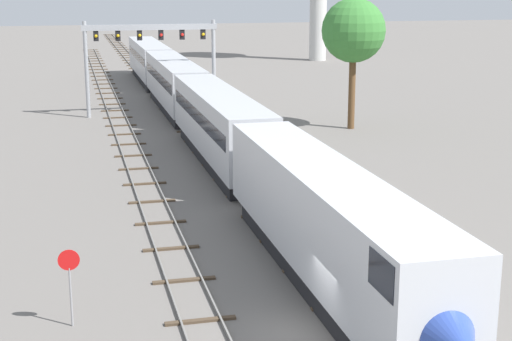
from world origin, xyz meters
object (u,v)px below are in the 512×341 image
at_px(trackside_tree_left, 354,31).
at_px(passenger_train, 192,100).
at_px(stop_sign, 70,277).
at_px(signal_gantry, 151,46).

bearing_deg(trackside_tree_left, passenger_train, 172.47).
relative_size(stop_sign, trackside_tree_left, 0.27).
relative_size(signal_gantry, trackside_tree_left, 1.13).
height_order(passenger_train, signal_gantry, signal_gantry).
bearing_deg(signal_gantry, passenger_train, -75.83).
height_order(signal_gantry, stop_sign, signal_gantry).
distance_m(passenger_train, trackside_tree_left, 14.26).
xyz_separation_m(signal_gantry, trackside_tree_left, (15.33, -10.64, 1.72)).
bearing_deg(passenger_train, stop_sign, -105.81).
distance_m(passenger_train, stop_sign, 36.71).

